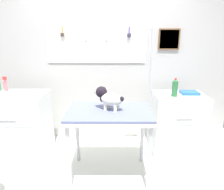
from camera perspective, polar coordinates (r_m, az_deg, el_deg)
The scene contains 10 objects.
ground at distance 2.59m, azimuth -3.82°, elevation -24.09°, with size 4.40×4.00×0.04m, color silver.
rear_wall_panel at distance 3.29m, azimuth -2.59°, elevation 7.52°, with size 4.00×0.11×2.30m.
grooming_table at distance 2.41m, azimuth -0.72°, elevation -6.06°, with size 0.98×0.67×0.83m.
grooming_arm at distance 2.76m, azimuth 9.83°, elevation -1.88°, with size 0.30×0.11×1.73m.
dog at distance 2.36m, azimuth -0.98°, elevation -0.76°, with size 0.35×0.26×0.26m.
counter_left at distance 3.20m, azimuth -24.08°, elevation -7.50°, with size 0.80×0.58×0.89m.
cabinet_right at distance 3.14m, azimuth 17.30°, elevation -7.48°, with size 0.68×0.54×0.86m.
spray_bottle_short at distance 3.27m, azimuth -26.98°, elevation 2.44°, with size 0.05×0.05×0.21m.
soda_bottle at distance 2.87m, azimuth 16.72°, elevation 1.82°, with size 0.08×0.08×0.24m.
supply_tray at distance 3.08m, azimuth 20.30°, elevation 0.58°, with size 0.24×0.18×0.04m.
Camera 1 is at (0.17, -1.97, 1.65)m, focal length 33.64 mm.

